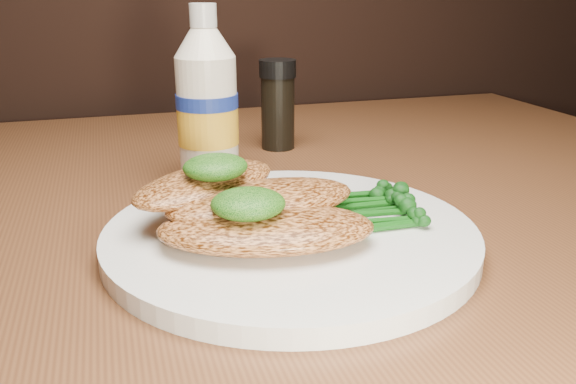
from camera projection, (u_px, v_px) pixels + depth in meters
name	position (u px, v px, depth m)	size (l,w,h in m)	color
plate	(291.00, 235.00, 0.48)	(0.30, 0.30, 0.02)	white
chicken_front	(266.00, 228.00, 0.44)	(0.16, 0.09, 0.03)	#CE7D41
chicken_mid	(262.00, 200.00, 0.47)	(0.16, 0.08, 0.02)	#CE7D41
chicken_back	(206.00, 183.00, 0.49)	(0.14, 0.07, 0.02)	#CE7D41
pesto_front	(248.00, 204.00, 0.43)	(0.05, 0.05, 0.02)	#073309
pesto_back	(215.00, 167.00, 0.47)	(0.05, 0.05, 0.02)	#073309
broccolini_bundle	(346.00, 205.00, 0.49)	(0.14, 0.11, 0.02)	#114D10
mayo_bottle	(207.00, 95.00, 0.61)	(0.06, 0.06, 0.18)	white
pepper_grinder	(278.00, 105.00, 0.74)	(0.05, 0.05, 0.11)	black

